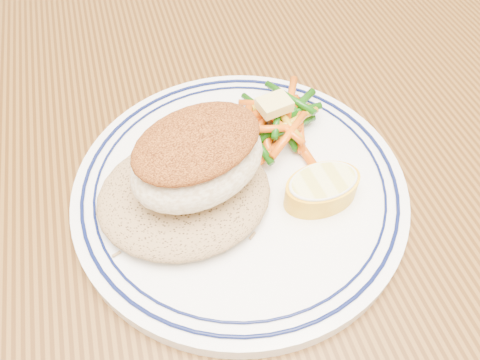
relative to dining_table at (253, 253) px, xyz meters
name	(u,v)px	position (x,y,z in m)	size (l,w,h in m)	color
dining_table	(253,253)	(0.00, 0.00, 0.00)	(1.50, 0.90, 0.75)	#45280D
plate	(240,187)	(-0.01, 0.01, 0.11)	(0.28, 0.28, 0.02)	white
rice_pilaf	(184,192)	(-0.06, 0.00, 0.13)	(0.14, 0.12, 0.03)	#97764B
fish_fillet	(198,157)	(-0.05, 0.01, 0.16)	(0.13, 0.11, 0.06)	#FAEECF
vegetable_pile	(278,122)	(0.04, 0.06, 0.13)	(0.10, 0.10, 0.03)	#DA560A
butter_pat	(274,105)	(0.04, 0.06, 0.14)	(0.03, 0.02, 0.01)	#EAD772
lemon_wedge	(322,188)	(0.05, -0.03, 0.13)	(0.07, 0.06, 0.02)	yellow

